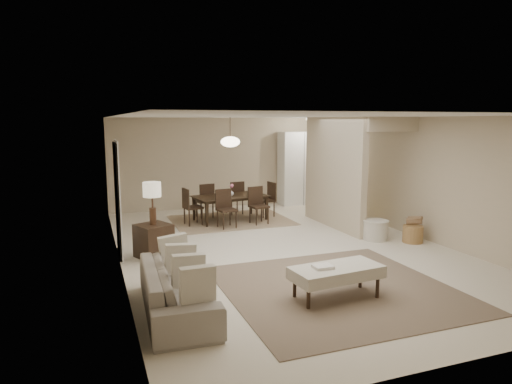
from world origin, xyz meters
name	(u,v)px	position (x,y,z in m)	size (l,w,h in m)	color
floor	(282,248)	(0.00, 0.00, 0.00)	(9.00, 9.00, 0.00)	beige
ceiling	(284,116)	(0.00, 0.00, 2.50)	(9.00, 9.00, 0.00)	white
back_wall	(219,163)	(0.00, 4.50, 1.25)	(6.00, 6.00, 0.00)	#C5B395
left_wall	(117,192)	(-3.00, 0.00, 1.25)	(9.00, 9.00, 0.00)	#C5B395
right_wall	(413,177)	(3.00, 0.00, 1.25)	(9.00, 9.00, 0.00)	#C5B395
partition	(334,173)	(1.80, 1.25, 1.25)	(0.15, 2.50, 2.50)	#C5B395
doorway	(117,200)	(-2.97, 0.60, 1.02)	(0.04, 0.90, 2.04)	black
pantry_cabinet	(300,168)	(2.35, 4.15, 1.05)	(1.20, 0.55, 2.10)	white
flush_light	(314,119)	(2.30, 3.20, 2.46)	(0.44, 0.44, 0.05)	white
living_rug	(337,288)	(-0.12, -2.26, 0.01)	(3.20, 3.20, 0.01)	brown
sofa	(177,289)	(-2.45, -2.26, 0.30)	(0.80, 2.06, 0.60)	gray
ottoman_bench	(336,273)	(-0.32, -2.56, 0.36)	(1.31, 0.70, 0.45)	beige
side_table	(154,241)	(-2.40, 0.25, 0.30)	(0.54, 0.54, 0.60)	black
table_lamp	(152,193)	(-2.40, 0.25, 1.16)	(0.32, 0.32, 0.76)	#4C3120
round_pouf	(376,230)	(2.03, -0.11, 0.20)	(0.52, 0.52, 0.40)	beige
wicker_basket	(413,234)	(2.61, -0.54, 0.17)	(0.40, 0.40, 0.34)	#9C683E
dining_rug	(231,220)	(-0.22, 2.65, 0.01)	(2.80, 2.10, 0.01)	#8B7356
dining_table	(231,208)	(-0.22, 2.65, 0.31)	(1.75, 0.98, 0.62)	black
dining_chairs	(231,203)	(-0.22, 2.65, 0.44)	(2.38, 1.86, 0.88)	black
vase	(231,193)	(-0.22, 2.65, 0.69)	(0.15, 0.15, 0.16)	white
yellow_mat	(350,224)	(2.30, 1.29, 0.01)	(0.96, 0.58, 0.01)	yellow
pendant_light	(230,142)	(-0.22, 2.65, 1.92)	(0.46, 0.46, 0.71)	#4C3120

